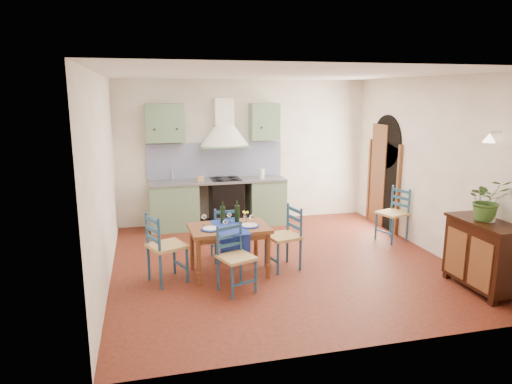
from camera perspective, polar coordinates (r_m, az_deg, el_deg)
floor at (r=7.08m, az=3.12°, el=-8.78°), size 5.00×5.00×0.00m
back_wall at (r=8.86m, az=-4.05°, el=2.53°), size 5.00×0.96×2.80m
right_wall at (r=8.04m, az=19.91°, el=2.92°), size 0.26×5.00×2.80m
left_wall at (r=6.44m, az=-18.53°, el=1.43°), size 0.04×5.00×2.80m
ceiling at (r=6.62m, az=3.41°, el=14.54°), size 5.00×5.00×0.01m
dining_table at (r=6.47m, az=-3.35°, el=-5.00°), size 1.13×0.86×1.02m
chair_near at (r=5.97m, az=-2.59°, el=-8.19°), size 0.53×0.53×0.88m
chair_far at (r=7.05m, az=-3.92°, el=-5.04°), size 0.42×0.42×0.86m
chair_left at (r=6.33m, az=-11.35°, el=-6.76°), size 0.59×0.59×0.97m
chair_right at (r=6.71m, az=3.65°, el=-5.60°), size 0.52×0.52×0.93m
chair_spare at (r=8.32m, az=16.83°, el=-2.60°), size 0.55×0.55×0.93m
sideboard at (r=6.66m, az=26.50°, el=-6.82°), size 0.50×1.05×0.94m
potted_plant at (r=6.52m, az=26.95°, el=-0.87°), size 0.59×0.54×0.55m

